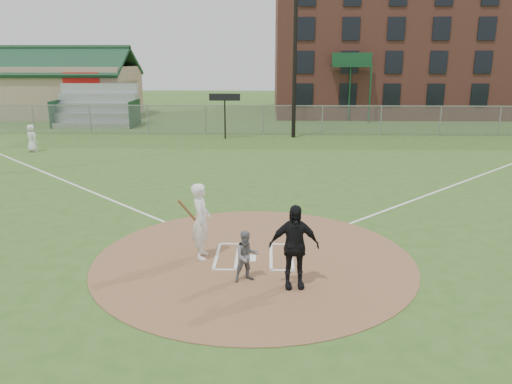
{
  "coord_description": "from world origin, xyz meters",
  "views": [
    {
      "loc": [
        0.38,
        -12.25,
        5.15
      ],
      "look_at": [
        0.0,
        2.0,
        1.3
      ],
      "focal_mm": 35.0,
      "sensor_mm": 36.0,
      "label": 1
    }
  ],
  "objects_px": {
    "umpire": "(294,246)",
    "ondeck_player": "(32,138)",
    "catcher": "(247,256)",
    "home_plate": "(248,258)",
    "batter_at_plate": "(201,221)"
  },
  "relations": [
    {
      "from": "home_plate",
      "to": "ondeck_player",
      "type": "xyz_separation_m",
      "value": [
        -12.84,
        15.29,
        0.74
      ]
    },
    {
      "from": "catcher",
      "to": "ondeck_player",
      "type": "bearing_deg",
      "value": 107.8
    },
    {
      "from": "umpire",
      "to": "ondeck_player",
      "type": "bearing_deg",
      "value": 124.75
    },
    {
      "from": "home_plate",
      "to": "ondeck_player",
      "type": "height_order",
      "value": "ondeck_player"
    },
    {
      "from": "catcher",
      "to": "batter_at_plate",
      "type": "relative_size",
      "value": 0.61
    },
    {
      "from": "home_plate",
      "to": "batter_at_plate",
      "type": "distance_m",
      "value": 1.58
    },
    {
      "from": "catcher",
      "to": "umpire",
      "type": "relative_size",
      "value": 0.62
    },
    {
      "from": "batter_at_plate",
      "to": "catcher",
      "type": "bearing_deg",
      "value": -48.15
    },
    {
      "from": "umpire",
      "to": "batter_at_plate",
      "type": "height_order",
      "value": "batter_at_plate"
    },
    {
      "from": "catcher",
      "to": "umpire",
      "type": "xyz_separation_m",
      "value": [
        1.09,
        -0.29,
        0.37
      ]
    },
    {
      "from": "ondeck_player",
      "to": "home_plate",
      "type": "bearing_deg",
      "value": 164.21
    },
    {
      "from": "umpire",
      "to": "catcher",
      "type": "bearing_deg",
      "value": 160.1
    },
    {
      "from": "catcher",
      "to": "umpire",
      "type": "height_order",
      "value": "umpire"
    },
    {
      "from": "ondeck_player",
      "to": "umpire",
      "type": "bearing_deg",
      "value": 163.73
    },
    {
      "from": "catcher",
      "to": "batter_at_plate",
      "type": "height_order",
      "value": "batter_at_plate"
    }
  ]
}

